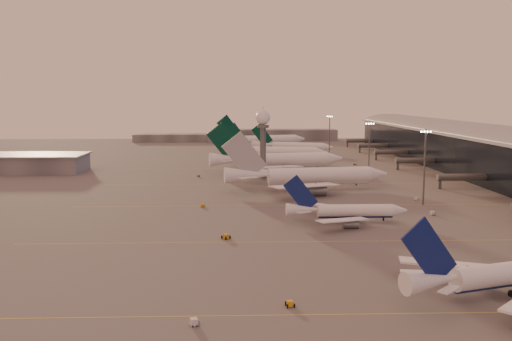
{
  "coord_description": "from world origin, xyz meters",
  "views": [
    {
      "loc": [
        -5.7,
        -118.64,
        34.95
      ],
      "look_at": [
        0.45,
        74.93,
        8.93
      ],
      "focal_mm": 38.0,
      "sensor_mm": 36.0,
      "label": 1
    }
  ],
  "objects": [
    {
      "name": "ground",
      "position": [
        0.0,
        0.0,
        0.0
      ],
      "size": [
        700.0,
        700.0,
        0.0
      ],
      "primitive_type": "plane",
      "color": "#535050",
      "rests_on": "ground"
    },
    {
      "name": "taxiway_markings",
      "position": [
        30.0,
        56.0,
        0.01
      ],
      "size": [
        180.0,
        185.25,
        0.02
      ],
      "color": "gold",
      "rests_on": "ground"
    },
    {
      "name": "terminal",
      "position": [
        107.88,
        110.09,
        10.52
      ],
      "size": [
        57.0,
        362.0,
        23.04
      ],
      "color": "black",
      "rests_on": "ground"
    },
    {
      "name": "radar_tower",
      "position": [
        5.0,
        120.0,
        20.95
      ],
      "size": [
        6.4,
        6.4,
        31.1
      ],
      "color": "#505257",
      "rests_on": "ground"
    },
    {
      "name": "mast_b",
      "position": [
        55.0,
        55.0,
        13.74
      ],
      "size": [
        3.6,
        0.56,
        25.0
      ],
      "color": "#505257",
      "rests_on": "ground"
    },
    {
      "name": "mast_c",
      "position": [
        50.0,
        110.0,
        13.74
      ],
      "size": [
        3.6,
        0.56,
        25.0
      ],
      "color": "#505257",
      "rests_on": "ground"
    },
    {
      "name": "mast_d",
      "position": [
        48.0,
        200.0,
        13.74
      ],
      "size": [
        3.6,
        0.56,
        25.0
      ],
      "color": "#505257",
      "rests_on": "ground"
    },
    {
      "name": "distant_horizon",
      "position": [
        2.62,
        325.14,
        3.89
      ],
      "size": [
        165.0,
        37.5,
        9.0
      ],
      "color": "#5B5D61",
      "rests_on": "ground"
    },
    {
      "name": "narrowbody_near",
      "position": [
        40.14,
        -27.66,
        3.16
      ],
      "size": [
        38.76,
        30.45,
        15.6
      ],
      "color": "white",
      "rests_on": "ground"
    },
    {
      "name": "narrowbody_mid",
      "position": [
        24.58,
        29.87,
        2.79
      ],
      "size": [
        35.21,
        28.15,
        13.77
      ],
      "color": "white",
      "rests_on": "ground"
    },
    {
      "name": "widebody_white",
      "position": [
        20.76,
        84.51,
        3.95
      ],
      "size": [
        64.59,
        51.44,
        22.78
      ],
      "color": "white",
      "rests_on": "ground"
    },
    {
      "name": "greentail_a",
      "position": [
        12.8,
        135.06,
        4.23
      ],
      "size": [
        65.59,
        52.56,
        23.96
      ],
      "color": "white",
      "rests_on": "ground"
    },
    {
      "name": "greentail_b",
      "position": [
        14.96,
        180.81,
        3.76
      ],
      "size": [
        57.97,
        46.35,
        21.31
      ],
      "color": "white",
      "rests_on": "ground"
    },
    {
      "name": "greentail_c",
      "position": [
        28.15,
        220.18,
        3.37
      ],
      "size": [
        51.0,
        40.57,
        19.09
      ],
      "color": "white",
      "rests_on": "ground"
    },
    {
      "name": "greentail_d",
      "position": [
        11.27,
        258.54,
        4.2
      ],
      "size": [
        63.33,
        50.36,
        23.77
      ],
      "color": "white",
      "rests_on": "ground"
    },
    {
      "name": "gsv_truck_a",
      "position": [
        -12.31,
        -38.52,
        1.21
      ],
      "size": [
        6.25,
        3.98,
        2.38
      ],
      "color": "silver",
      "rests_on": "ground"
    },
    {
      "name": "gsv_tug_near",
      "position": [
        2.82,
        -31.49,
        0.5
      ],
      "size": [
        2.51,
        3.64,
        0.96
      ],
      "color": "gold",
      "rests_on": "ground"
    },
    {
      "name": "gsv_tug_mid",
      "position": [
        -9.02,
        13.17,
        0.58
      ],
      "size": [
        4.43,
        4.46,
        1.12
      ],
      "color": "gold",
      "rests_on": "ground"
    },
    {
      "name": "gsv_truck_b",
      "position": [
        52.7,
        38.76,
        1.28
      ],
      "size": [
        6.57,
        3.9,
        2.5
      ],
      "color": "silver",
      "rests_on": "ground"
    },
    {
      "name": "gsv_truck_c",
      "position": [
        -17.21,
        53.57,
        1.1
      ],
      "size": [
        5.35,
        4.91,
        2.16
      ],
      "color": "gold",
      "rests_on": "ground"
    },
    {
      "name": "gsv_catering_b",
      "position": [
        55.43,
        62.8,
        2.07
      ],
      "size": [
        5.2,
        2.74,
        4.13
      ],
      "color": "silver",
      "rests_on": "ground"
    },
    {
      "name": "gsv_tug_far",
      "position": [
        15.96,
        105.9,
        0.55
      ],
      "size": [
        4.08,
        4.37,
        1.08
      ],
      "color": "#55585A",
      "rests_on": "ground"
    },
    {
      "name": "gsv_truck_d",
      "position": [
        -23.81,
        120.55,
        1.0
      ],
      "size": [
        3.28,
        5.14,
        1.95
      ],
      "color": "#55585A",
      "rests_on": "ground"
    },
    {
      "name": "gsv_tug_hangar",
      "position": [
        55.26,
        161.29,
        0.44
      ],
      "size": [
        3.17,
        2.09,
        0.86
      ],
      "color": "gold",
      "rests_on": "ground"
    }
  ]
}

